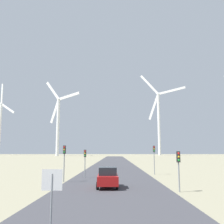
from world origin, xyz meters
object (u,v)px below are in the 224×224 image
(wind_turbine_far_left, at_px, (0,123))
(wind_turbine_left, at_px, (58,120))
(stop_sign_near, at_px, (52,190))
(wind_turbine_center, at_px, (159,117))
(traffic_light_post_near_left, at_px, (64,155))
(car_approaching, at_px, (108,177))
(traffic_light_post_mid_left, at_px, (85,157))
(traffic_light_post_mid_right, at_px, (154,153))
(traffic_light_post_near_right, at_px, (179,162))

(wind_turbine_far_left, distance_m, wind_turbine_left, 81.70)
(wind_turbine_far_left, bearing_deg, stop_sign_near, -65.66)
(wind_turbine_far_left, height_order, wind_turbine_center, wind_turbine_center)
(traffic_light_post_near_left, bearing_deg, car_approaching, -42.53)
(traffic_light_post_mid_left, height_order, car_approaching, traffic_light_post_mid_left)
(traffic_light_post_near_left, bearing_deg, traffic_light_post_mid_left, 68.02)
(traffic_light_post_mid_right, distance_m, wind_turbine_center, 185.82)
(traffic_light_post_mid_left, bearing_deg, wind_turbine_far_left, 116.38)
(stop_sign_near, distance_m, wind_turbine_left, 182.42)
(traffic_light_post_mid_left, bearing_deg, car_approaching, -70.72)
(stop_sign_near, bearing_deg, wind_turbine_far_left, 114.34)
(stop_sign_near, relative_size, wind_turbine_left, 0.05)
(wind_turbine_left, bearing_deg, traffic_light_post_mid_right, -72.69)
(car_approaching, distance_m, wind_turbine_center, 200.32)
(traffic_light_post_mid_left, bearing_deg, wind_turbine_center, 77.65)
(stop_sign_near, height_order, wind_turbine_center, wind_turbine_center)
(traffic_light_post_near_left, height_order, traffic_light_post_near_right, traffic_light_post_near_left)
(wind_turbine_far_left, bearing_deg, traffic_light_post_near_right, -62.92)
(stop_sign_near, relative_size, traffic_light_post_mid_right, 0.63)
(traffic_light_post_near_right, xyz_separation_m, traffic_light_post_mid_right, (0.38, 15.93, 0.56))
(stop_sign_near, height_order, wind_turbine_left, wind_turbine_left)
(traffic_light_post_mid_left, xyz_separation_m, wind_turbine_left, (-37.28, 154.08, 22.92))
(traffic_light_post_near_right, distance_m, wind_turbine_far_left, 243.82)
(stop_sign_near, xyz_separation_m, wind_turbine_far_left, (-102.75, 227.18, 26.96))
(traffic_light_post_near_left, xyz_separation_m, traffic_light_post_mid_left, (1.76, 4.36, -0.31))
(traffic_light_post_near_right, xyz_separation_m, car_approaching, (-5.83, 2.47, -1.47))
(stop_sign_near, relative_size, wind_turbine_far_left, 0.04)
(car_approaching, relative_size, wind_turbine_left, 0.07)
(car_approaching, distance_m, wind_turbine_far_left, 239.19)
(traffic_light_post_mid_right, height_order, wind_turbine_center, wind_turbine_center)
(traffic_light_post_mid_right, distance_m, car_approaching, 14.96)
(stop_sign_near, xyz_separation_m, wind_turbine_left, (-38.58, 176.72, 23.66))
(wind_turbine_left, height_order, wind_turbine_center, wind_turbine_center)
(traffic_light_post_near_right, height_order, car_approaching, traffic_light_post_near_right)
(car_approaching, bearing_deg, wind_turbine_left, 103.92)
(stop_sign_near, xyz_separation_m, traffic_light_post_near_right, (7.61, 11.37, 0.60))
(traffic_light_post_mid_right, xyz_separation_m, wind_turbine_center, (31.32, 180.86, 28.94))
(traffic_light_post_near_right, distance_m, car_approaching, 6.50)
(traffic_light_post_mid_left, relative_size, wind_turbine_left, 0.06)
(traffic_light_post_near_left, height_order, traffic_light_post_mid_right, traffic_light_post_mid_right)
(traffic_light_post_near_left, distance_m, wind_turbine_far_left, 232.91)
(traffic_light_post_near_left, relative_size, traffic_light_post_mid_left, 1.13)
(traffic_light_post_mid_right, bearing_deg, traffic_light_post_near_left, -140.76)
(traffic_light_post_mid_right, relative_size, wind_turbine_center, 0.06)
(stop_sign_near, xyz_separation_m, traffic_light_post_mid_right, (7.98, 27.30, 1.17))
(traffic_light_post_mid_left, bearing_deg, traffic_light_post_near_right, -51.67)
(traffic_light_post_mid_left, height_order, wind_turbine_left, wind_turbine_left)
(wind_turbine_center, bearing_deg, traffic_light_post_mid_right, -99.83)
(traffic_light_post_near_right, bearing_deg, stop_sign_near, -123.78)
(traffic_light_post_near_right, height_order, wind_turbine_far_left, wind_turbine_far_left)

